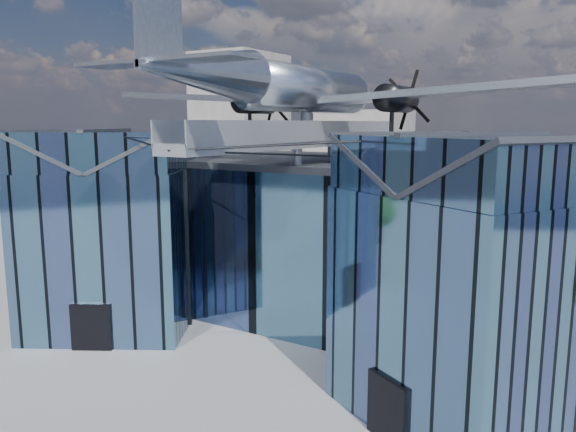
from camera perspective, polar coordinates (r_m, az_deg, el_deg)
The scene contains 4 objects.
ground_plane at distance 30.78m, azimuth -2.01°, elevation -13.87°, with size 120.00×120.00×0.00m, color gray.
museum at distance 33.92m, azimuth 3.38°, elevation -1.87°, with size 32.88×24.50×17.60m.
bg_towers at distance 75.39m, azimuth 20.88°, elevation 7.19°, with size 77.00×24.50×26.00m.
tree_side_w at distance 51.01m, azimuth -21.12°, elevation -0.88°, with size 4.10×4.10×5.32m.
Camera 1 is at (15.70, -23.51, 12.19)m, focal length 35.00 mm.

